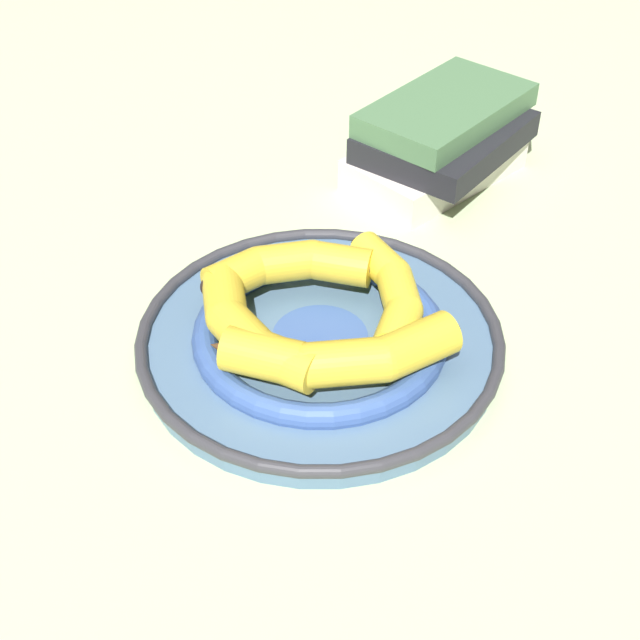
{
  "coord_description": "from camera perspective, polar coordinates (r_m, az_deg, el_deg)",
  "views": [
    {
      "loc": [
        -0.57,
        -0.29,
        0.54
      ],
      "look_at": [
        -0.04,
        -0.01,
        0.04
      ],
      "focal_mm": 50.0,
      "sensor_mm": 36.0,
      "label": 1
    }
  ],
  "objects": [
    {
      "name": "banana_a",
      "position": [
        0.79,
        4.67,
        1.57
      ],
      "size": [
        0.15,
        0.11,
        0.03
      ],
      "rotation": [
        0.0,
        0.0,
        6.89
      ],
      "color": "yellow",
      "rests_on": "decorative_bowl"
    },
    {
      "name": "ground_plane",
      "position": [
        0.84,
        0.58,
        -0.27
      ],
      "size": [
        2.8,
        2.8,
        0.0
      ],
      "primitive_type": "plane",
      "color": "#B2C693"
    },
    {
      "name": "banana_c",
      "position": [
        0.75,
        -4.67,
        -0.57
      ],
      "size": [
        0.11,
        0.16,
        0.04
      ],
      "rotation": [
        0.0,
        0.0,
        10.52
      ],
      "color": "gold",
      "rests_on": "decorative_bowl"
    },
    {
      "name": "banana_d",
      "position": [
        0.72,
        1.19,
        -2.32
      ],
      "size": [
        0.13,
        0.19,
        0.04
      ],
      "rotation": [
        0.0,
        0.0,
        11.61
      ],
      "color": "gold",
      "rests_on": "decorative_bowl"
    },
    {
      "name": "banana_b",
      "position": [
        0.82,
        -1.89,
        3.46
      ],
      "size": [
        0.12,
        0.15,
        0.04
      ],
      "rotation": [
        0.0,
        0.0,
        8.55
      ],
      "color": "gold",
      "rests_on": "decorative_bowl"
    },
    {
      "name": "book_stack",
      "position": [
        1.04,
        7.84,
        11.37
      ],
      "size": [
        0.24,
        0.18,
        0.09
      ],
      "rotation": [
        0.0,
        0.0,
        6.06
      ],
      "color": "silver",
      "rests_on": "ground_plane"
    },
    {
      "name": "decorative_bowl",
      "position": [
        0.8,
        -0.0,
        -1.21
      ],
      "size": [
        0.33,
        0.33,
        0.03
      ],
      "color": "slate",
      "rests_on": "ground_plane"
    }
  ]
}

